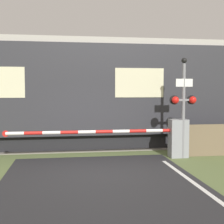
% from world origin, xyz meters
% --- Properties ---
extents(ground_plane, '(80.00, 80.00, 0.00)m').
position_xyz_m(ground_plane, '(0.00, 0.00, 0.00)').
color(ground_plane, '#5B6B3D').
extents(track_bed, '(36.00, 3.20, 0.13)m').
position_xyz_m(track_bed, '(0.00, 4.43, 0.02)').
color(track_bed, slate).
rests_on(track_bed, ground_plane).
extents(train, '(18.44, 3.03, 4.23)m').
position_xyz_m(train, '(1.89, 4.43, 2.16)').
color(train, black).
rests_on(train, ground_plane).
extents(crossing_barrier, '(6.04, 0.44, 1.29)m').
position_xyz_m(crossing_barrier, '(2.46, 1.60, 0.70)').
color(crossing_barrier, gray).
rests_on(crossing_barrier, ground_plane).
extents(signal_post, '(0.90, 0.26, 3.34)m').
position_xyz_m(signal_post, '(3.03, 1.41, 1.90)').
color(signal_post, gray).
rests_on(signal_post, ground_plane).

